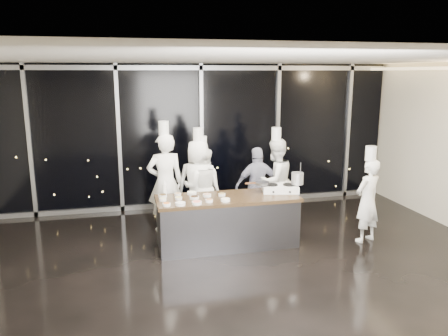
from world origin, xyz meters
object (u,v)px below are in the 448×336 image
Objects in this scene: demo_counter at (227,221)px; chef_left at (199,183)px; chef_right at (275,181)px; stove at (280,188)px; chef_center at (202,187)px; guest at (258,186)px; stock_pot at (297,178)px; chef_side at (367,199)px; frying_pan at (262,183)px; chef_far_left at (165,182)px.

demo_counter is 1.26m from chef_left.
chef_right is at bearing 39.66° from demo_counter.
stove is 1.62m from chef_center.
stove is 0.45× the size of guest.
chef_left reaches higher than demo_counter.
chef_left is 0.11m from chef_center.
stock_pot is 1.12m from guest.
chef_side is (2.80, -1.50, -0.10)m from chef_left.
chef_far_left is (-1.64, 0.86, -0.10)m from frying_pan.
demo_counter is 1.21m from chef_center.
chef_center reaches higher than demo_counter.
chef_center reaches higher than guest.
chef_side is at bearing 165.88° from chef_center.
stove is 0.35m from stock_pot.
stove is 2.18m from chef_far_left.
chef_side is at bearing -17.76° from stock_pot.
stove is at bearing 149.16° from chef_far_left.
stove is 3.30× the size of stock_pot.
frying_pan is 0.24× the size of chef_right.
chef_side is (1.19, -0.38, -0.36)m from stock_pot.
guest is (-0.14, 0.91, -0.18)m from stove.
chef_right is (1.55, -0.12, -0.01)m from chef_left.
demo_counter is 1.36× the size of chef_center.
chef_far_left is at bearing 133.19° from demo_counter.
chef_side is at bearing -3.16° from frying_pan.
chef_center is 3.11m from chef_side.
stock_pot is 2.49m from chef_far_left.
stock_pot is 1.03m from chef_right.
chef_left is (-0.31, 1.15, 0.43)m from demo_counter.
chef_right reaches higher than chef_side.
chef_side is at bearing 174.41° from chef_left.
chef_far_left is 1.09× the size of chef_right.
chef_right is (0.24, 0.93, -0.10)m from stove.
frying_pan is at bearing 32.96° from chef_right.
chef_side is (2.73, -1.49, -0.01)m from chef_center.
frying_pan is 1.04m from chef_right.
chef_center is (-1.24, 1.04, -0.17)m from stove.
chef_left reaches higher than chef_side.
frying_pan is at bearing 147.73° from chef_center.
stock_pot is (1.30, 0.03, 0.69)m from demo_counter.
chef_center is 1.11m from guest.
chef_right is 1.11× the size of chef_side.
chef_far_left is (-1.97, 0.94, 0.00)m from stove.
frying_pan is 1.35m from chef_center.
chef_center is at bearing 144.13° from stock_pot.
chef_left is at bearing -49.84° from chef_side.
chef_right is (0.37, 0.02, 0.08)m from guest.
chef_left is 3.18m from chef_side.
chef_right reaches higher than chef_center.
frying_pan is at bearing 157.77° from chef_left.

